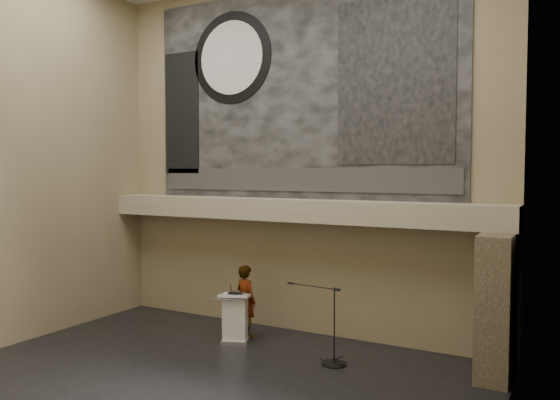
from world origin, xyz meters
The scene contains 19 objects.
floor centered at (0.00, 0.00, 0.00)m, with size 10.00×10.00×0.00m, color black.
wall_back centered at (0.00, 4.00, 4.25)m, with size 10.00×0.02×8.50m, color #807151.
wall_left centered at (-5.00, 0.00, 4.25)m, with size 0.02×8.00×8.50m, color #807151.
wall_right centered at (5.00, 0.00, 4.25)m, with size 0.02×8.00×8.50m, color #807151.
soffit centered at (0.00, 3.60, 2.95)m, with size 10.00×0.80×0.50m, color #9D947A.
sprinkler_left centered at (-1.60, 3.55, 2.67)m, with size 0.04×0.04×0.06m, color #B2893D.
sprinkler_right centered at (1.90, 3.55, 2.67)m, with size 0.04×0.04×0.06m, color #B2893D.
banner centered at (0.00, 3.97, 5.70)m, with size 8.00×0.05×5.00m, color black.
banner_text_strip centered at (0.00, 3.93, 3.65)m, with size 7.76×0.02×0.55m, color #2B2B2B.
banner_clock_rim centered at (-1.80, 3.93, 6.70)m, with size 2.30×2.30×0.02m, color black.
banner_clock_face centered at (-1.80, 3.91, 6.70)m, with size 1.84×1.84×0.02m, color silver.
banner_building_print centered at (2.40, 3.93, 5.80)m, with size 2.60×0.02×3.60m, color black.
banner_brick_print centered at (-3.40, 3.93, 5.40)m, with size 1.10×0.02×3.20m, color black.
stone_pier centered at (4.65, 3.15, 1.35)m, with size 0.60×1.40×2.70m, color #45392B.
lectern centered at (-0.75, 2.48, 0.55)m, with size 0.80×0.68×1.13m.
binder centered at (-0.75, 2.47, 1.12)m, with size 0.27×0.21×0.04m, color black.
papers centered at (-0.93, 2.43, 1.10)m, with size 0.19×0.27×0.01m, color silver.
speaker_person centered at (-0.78, 2.97, 0.84)m, with size 0.61×0.40×1.68m, color silver.
mic_stand centered at (1.71, 2.28, 0.23)m, with size 1.35×0.52×1.55m.
Camera 1 is at (5.99, -7.59, 3.85)m, focal length 35.00 mm.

